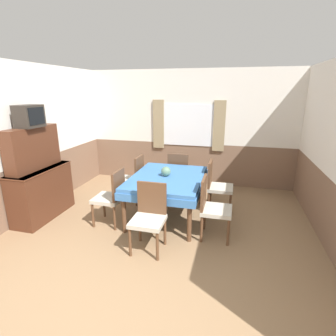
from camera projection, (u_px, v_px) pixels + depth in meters
name	position (u px, v px, depth m)	size (l,w,h in m)	color
wall_back	(189.00, 128.00, 6.02)	(5.14, 0.10, 2.60)	white
wall_left	(30.00, 141.00, 4.53)	(0.05, 4.80, 2.60)	white
dining_table	(167.00, 182.00, 4.46)	(1.21, 1.56, 0.74)	#386BA8
chair_left_near	(112.00, 195.00, 4.26)	(0.44, 0.44, 0.94)	brown
chair_right_far	(217.00, 184.00, 4.75)	(0.44, 0.44, 0.94)	brown
chair_right_near	(212.00, 206.00, 3.87)	(0.44, 0.44, 0.94)	brown
chair_left_far	(133.00, 177.00, 5.13)	(0.44, 0.44, 0.94)	brown
chair_head_window	(179.00, 173.00, 5.41)	(0.44, 0.44, 0.94)	brown
chair_head_near	(149.00, 215.00, 3.59)	(0.44, 0.44, 0.94)	brown
sideboard	(40.00, 181.00, 4.47)	(0.46, 1.16, 1.58)	#4C2819
tv	(29.00, 116.00, 4.13)	(0.29, 0.41, 0.35)	#2D2823
vase	(166.00, 171.00, 4.43)	(0.17, 0.17, 0.17)	slate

